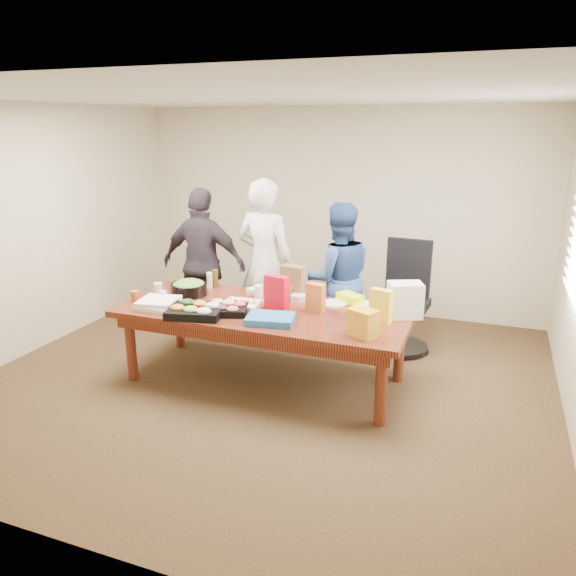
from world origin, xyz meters
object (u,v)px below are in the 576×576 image
at_px(office_chair, 403,301).
at_px(salad_bowl, 189,289).
at_px(sheet_cake, 242,305).
at_px(conference_table, 265,345).
at_px(person_right, 338,279).
at_px(person_center, 265,263).

relative_size(office_chair, salad_bowl, 3.14).
bearing_deg(office_chair, sheet_cake, -132.15).
xyz_separation_m(conference_table, office_chair, (1.15, 1.23, 0.22)).
height_order(person_right, salad_bowl, person_right).
relative_size(person_center, person_right, 1.14).
distance_m(conference_table, salad_bowl, 1.03).
bearing_deg(office_chair, conference_table, -128.45).
distance_m(office_chair, salad_bowl, 2.34).
bearing_deg(person_center, conference_table, 119.88).
bearing_deg(office_chair, person_right, -157.90).
relative_size(conference_table, sheet_cake, 7.90).
distance_m(person_center, person_right, 0.84).
xyz_separation_m(office_chair, person_right, (-0.70, -0.22, 0.24)).
height_order(person_right, sheet_cake, person_right).
relative_size(person_center, salad_bowl, 5.05).
bearing_deg(salad_bowl, person_right, 32.04).
bearing_deg(person_center, office_chair, -161.38).
height_order(conference_table, office_chair, office_chair).
height_order(office_chair, salad_bowl, office_chair).
relative_size(office_chair, person_center, 0.62).
height_order(conference_table, salad_bowl, salad_bowl).
relative_size(person_right, salad_bowl, 4.43).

